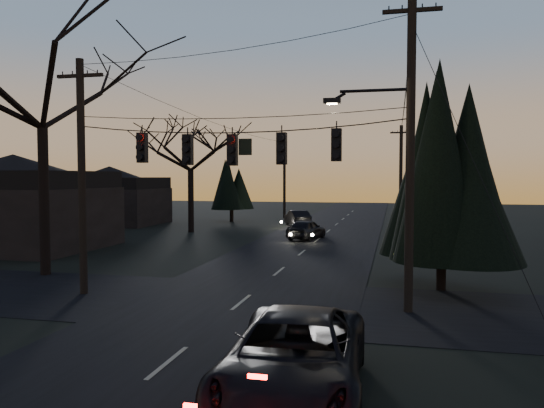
% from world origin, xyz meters
% --- Properties ---
extents(main_road, '(8.00, 120.00, 0.02)m').
position_xyz_m(main_road, '(0.00, 20.00, 0.01)').
color(main_road, black).
rests_on(main_road, ground).
extents(cross_road, '(60.00, 7.00, 0.02)m').
position_xyz_m(cross_road, '(0.00, 10.00, 0.01)').
color(cross_road, black).
rests_on(cross_road, ground).
extents(utility_pole_right, '(5.00, 0.30, 10.00)m').
position_xyz_m(utility_pole_right, '(5.50, 10.00, 0.00)').
color(utility_pole_right, black).
rests_on(utility_pole_right, ground).
extents(utility_pole_left, '(1.80, 0.30, 8.50)m').
position_xyz_m(utility_pole_left, '(-6.00, 10.00, 0.00)').
color(utility_pole_left, black).
rests_on(utility_pole_left, ground).
extents(utility_pole_far_r, '(1.80, 0.30, 8.50)m').
position_xyz_m(utility_pole_far_r, '(5.50, 38.00, 0.00)').
color(utility_pole_far_r, black).
rests_on(utility_pole_far_r, ground).
extents(utility_pole_far_l, '(0.30, 0.30, 8.00)m').
position_xyz_m(utility_pole_far_l, '(-6.00, 46.00, 0.00)').
color(utility_pole_far_l, black).
rests_on(utility_pole_far_l, ground).
extents(span_signal_assembly, '(11.50, 0.44, 1.58)m').
position_xyz_m(span_signal_assembly, '(-0.24, 10.00, 5.25)').
color(span_signal_assembly, black).
rests_on(span_signal_assembly, ground).
extents(bare_tree_left, '(9.56, 9.56, 12.75)m').
position_xyz_m(bare_tree_left, '(-9.78, 12.97, 8.92)').
color(bare_tree_left, black).
rests_on(bare_tree_left, ground).
extents(evergreen_right, '(4.07, 4.07, 8.20)m').
position_xyz_m(evergreen_right, '(6.78, 13.60, 4.69)').
color(evergreen_right, black).
rests_on(evergreen_right, ground).
extents(bare_tree_dist, '(6.56, 6.56, 9.51)m').
position_xyz_m(bare_tree_dist, '(-10.24, 31.07, 6.64)').
color(bare_tree_dist, black).
rests_on(bare_tree_dist, ground).
extents(evergreen_dist, '(3.17, 3.17, 5.46)m').
position_xyz_m(evergreen_dist, '(-10.01, 40.74, 3.32)').
color(evergreen_dist, black).
rests_on(evergreen_dist, ground).
extents(house_left_near, '(10.00, 8.00, 5.60)m').
position_xyz_m(house_left_near, '(-17.00, 20.00, 2.80)').
color(house_left_near, black).
rests_on(house_left_near, ground).
extents(house_left_far, '(9.00, 7.00, 5.20)m').
position_xyz_m(house_left_far, '(-20.00, 36.00, 2.60)').
color(house_left_far, black).
rests_on(house_left_far, ground).
extents(suv_near, '(2.88, 5.81, 1.58)m').
position_xyz_m(suv_near, '(3.20, 2.75, 0.79)').
color(suv_near, black).
rests_on(suv_near, ground).
extents(sedan_oncoming_a, '(2.48, 4.25, 1.36)m').
position_xyz_m(sedan_oncoming_a, '(-0.80, 28.39, 0.68)').
color(sedan_oncoming_a, black).
rests_on(sedan_oncoming_a, ground).
extents(sedan_oncoming_b, '(3.03, 4.35, 1.36)m').
position_xyz_m(sedan_oncoming_b, '(-3.11, 37.61, 0.68)').
color(sedan_oncoming_b, black).
rests_on(sedan_oncoming_b, ground).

